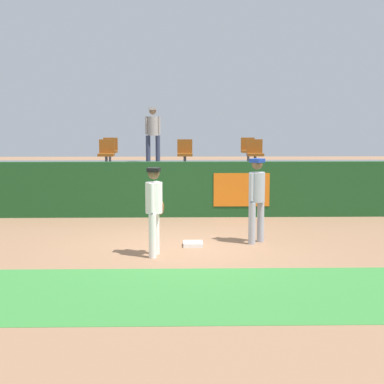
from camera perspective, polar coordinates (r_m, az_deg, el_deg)
The scene contains 13 objects.
ground_plane at distance 11.58m, azimuth -1.14°, elevation -5.65°, with size 60.00×60.00×0.00m, color #936B4C.
grass_foreground_strip at distance 8.63m, azimuth -1.11°, elevation -10.12°, with size 18.00×2.80×0.01m, color #388438.
first_base at distance 11.75m, azimuth 0.10°, elevation -5.26°, with size 0.40×0.40×0.08m, color white.
player_fielder_home at distance 10.74m, azimuth -3.83°, elevation -1.35°, with size 0.39×0.52×1.70m.
player_runner_visitor at distance 11.94m, azimuth 6.55°, elevation -0.24°, with size 0.48×0.48×1.79m.
field_wall at distance 15.19m, azimuth -1.14°, elevation 0.27°, with size 18.00×0.26×1.49m.
bleacher_platform at distance 17.76m, azimuth -1.18°, elevation 0.79°, with size 18.00×4.80×1.20m, color #59595E.
seat_front_right at distance 16.69m, azimuth 6.37°, elevation 4.04°, with size 0.47×0.44×0.84m.
seat_back_left at distance 18.48m, azimuth -8.27°, elevation 4.30°, with size 0.47×0.44×0.84m.
seat_front_left at distance 16.68m, azimuth -8.62°, elevation 4.00°, with size 0.45×0.44×0.84m.
seat_front_center at distance 16.54m, azimuth -0.73°, elevation 4.05°, with size 0.44×0.44×0.84m.
seat_back_right at distance 18.47m, azimuth 5.68°, elevation 4.34°, with size 0.45×0.44×0.84m.
spectator_hooded at distance 18.96m, azimuth -3.97°, elevation 6.19°, with size 0.51×0.39×1.82m.
Camera 1 is at (-0.01, -11.29, 2.57)m, focal length 52.84 mm.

